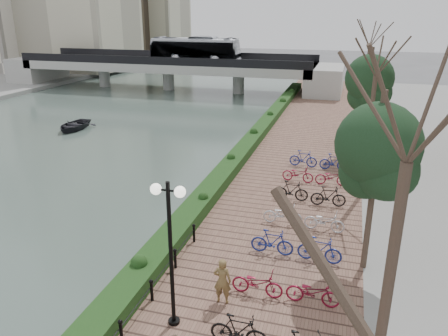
% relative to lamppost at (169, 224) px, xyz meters
% --- Properties ---
extents(river_water, '(30.00, 130.00, 0.02)m').
position_rel_lamppost_xyz_m(river_water, '(-17.49, 20.79, -3.81)').
color(river_water, '#47584E').
rests_on(river_water, ground).
extents(promenade, '(8.00, 75.00, 0.50)m').
position_rel_lamppost_xyz_m(promenade, '(1.51, 13.29, -3.57)').
color(promenade, brown).
rests_on(promenade, ground).
extents(hedge, '(1.10, 56.00, 0.60)m').
position_rel_lamppost_xyz_m(hedge, '(-1.89, 15.79, -3.02)').
color(hedge, '#193C15').
rests_on(hedge, promenade).
extents(lamppost, '(1.02, 0.32, 4.57)m').
position_rel_lamppost_xyz_m(lamppost, '(0.00, 0.00, 0.00)').
color(lamppost, black).
rests_on(lamppost, promenade).
extents(pedestrian, '(0.59, 0.40, 1.58)m').
position_rel_lamppost_xyz_m(pedestrian, '(1.12, 1.37, -2.53)').
color(pedestrian, brown).
rests_on(pedestrian, promenade).
extents(bicycle_parking, '(2.40, 19.89, 1.00)m').
position_rel_lamppost_xyz_m(bicycle_parking, '(3.01, 5.89, -2.85)').
color(bicycle_parking, silver).
rests_on(bicycle_parking, promenade).
extents(street_trees, '(3.20, 37.12, 6.80)m').
position_rel_lamppost_xyz_m(street_trees, '(5.51, 8.47, -0.14)').
color(street_trees, '#3B3022').
rests_on(street_trees, promenade).
extents(bridge, '(36.00, 10.77, 6.50)m').
position_rel_lamppost_xyz_m(bridge, '(-16.74, 40.79, -0.45)').
color(bridge, '#A7A7A2').
rests_on(bridge, ground).
extents(boat, '(2.78, 3.82, 0.78)m').
position_rel_lamppost_xyz_m(boat, '(-17.39, 20.42, -3.41)').
color(boat, black).
rests_on(boat, river_water).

